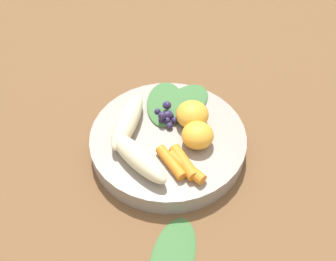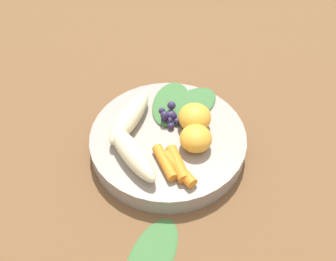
{
  "view_description": "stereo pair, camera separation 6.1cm",
  "coord_description": "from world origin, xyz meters",
  "px_view_note": "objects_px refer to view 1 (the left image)",
  "views": [
    {
      "loc": [
        0.14,
        0.38,
        0.5
      ],
      "look_at": [
        0.0,
        0.0,
        0.04
      ],
      "focal_mm": 42.89,
      "sensor_mm": 36.0,
      "label": 1
    },
    {
      "loc": [
        0.09,
        0.4,
        0.5
      ],
      "look_at": [
        0.0,
        0.0,
        0.04
      ],
      "focal_mm": 42.89,
      "sensor_mm": 36.0,
      "label": 2
    }
  ],
  "objects_px": {
    "banana_peeled_right": "(128,121)",
    "orange_segment_near": "(192,115)",
    "banana_peeled_left": "(137,157)",
    "bowl": "(168,141)",
    "kale_leaf_stray": "(173,256)"
  },
  "relations": [
    {
      "from": "bowl",
      "to": "banana_peeled_left",
      "type": "xyz_separation_m",
      "value": [
        0.06,
        0.04,
        0.03
      ]
    },
    {
      "from": "orange_segment_near",
      "to": "kale_leaf_stray",
      "type": "xyz_separation_m",
      "value": [
        0.1,
        0.18,
        -0.05
      ]
    },
    {
      "from": "bowl",
      "to": "banana_peeled_left",
      "type": "bearing_deg",
      "value": 31.91
    },
    {
      "from": "orange_segment_near",
      "to": "banana_peeled_left",
      "type": "bearing_deg",
      "value": 24.64
    },
    {
      "from": "banana_peeled_left",
      "to": "orange_segment_near",
      "type": "relative_size",
      "value": 2.31
    },
    {
      "from": "bowl",
      "to": "orange_segment_near",
      "type": "bearing_deg",
      "value": -166.82
    },
    {
      "from": "banana_peeled_right",
      "to": "kale_leaf_stray",
      "type": "bearing_deg",
      "value": 34.26
    },
    {
      "from": "banana_peeled_right",
      "to": "orange_segment_near",
      "type": "xyz_separation_m",
      "value": [
        -0.1,
        0.02,
        0.0
      ]
    },
    {
      "from": "banana_peeled_left",
      "to": "banana_peeled_right",
      "type": "relative_size",
      "value": 1.0
    },
    {
      "from": "bowl",
      "to": "banana_peeled_right",
      "type": "height_order",
      "value": "banana_peeled_right"
    },
    {
      "from": "banana_peeled_left",
      "to": "orange_segment_near",
      "type": "height_order",
      "value": "orange_segment_near"
    },
    {
      "from": "banana_peeled_right",
      "to": "kale_leaf_stray",
      "type": "xyz_separation_m",
      "value": [
        0.01,
        0.21,
        -0.04
      ]
    },
    {
      "from": "bowl",
      "to": "orange_segment_near",
      "type": "distance_m",
      "value": 0.06
    },
    {
      "from": "banana_peeled_left",
      "to": "orange_segment_near",
      "type": "xyz_separation_m",
      "value": [
        -0.1,
        -0.05,
        0.0
      ]
    },
    {
      "from": "banana_peeled_right",
      "to": "orange_segment_near",
      "type": "height_order",
      "value": "orange_segment_near"
    }
  ]
}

